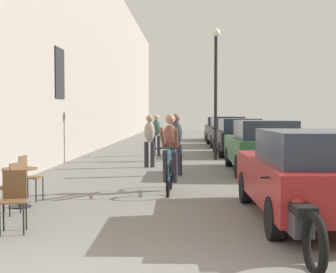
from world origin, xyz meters
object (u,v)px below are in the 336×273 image
Objects in this scene: street_lamp at (216,77)px; parked_car_fourth at (226,131)px; cafe_chair_near_toward_street at (14,196)px; parked_car_nearest at (307,173)px; cafe_chair_mid_toward_wall at (28,174)px; pedestrian_furthest at (156,133)px; parked_car_third at (238,136)px; cafe_chair_mid_toward_street at (10,184)px; pedestrian_far at (176,136)px; pedestrian_near at (176,141)px; parked_car_second at (262,145)px; cyclist_on_bicycle at (170,155)px; pedestrian_mid at (149,138)px; cafe_table_mid at (20,179)px; parked_car_fifth at (219,128)px; parked_motorcycle at (296,220)px.

street_lamp is 7.89m from parked_car_fourth.
parked_car_nearest reaches higher than cafe_chair_near_toward_street.
pedestrian_furthest is (1.86, 10.13, 0.44)m from cafe_chair_mid_toward_wall.
cafe_chair_near_toward_street is 0.21× the size of parked_car_third.
cafe_chair_near_toward_street and cafe_chair_mid_toward_street have the same top height.
pedestrian_far is at bearing -133.16° from parked_car_third.
cafe_chair_mid_toward_street is at bearing -112.85° from parked_car_third.
pedestrian_near is 12.39m from parked_car_fourth.
pedestrian_far is at bearing 128.51° from parked_car_second.
cafe_chair_near_toward_street is at bearing -67.14° from cafe_chair_mid_toward_street.
cyclist_on_bicycle is at bearing 22.81° from cafe_chair_mid_toward_wall.
cyclist_on_bicycle reaches higher than parked_car_third.
parked_car_third is at bearing 55.17° from pedestrian_mid.
cafe_chair_mid_toward_wall is 0.18× the size of street_lamp.
pedestrian_near is (2.76, 4.65, 0.45)m from cafe_table_mid.
cafe_chair_near_toward_street is 14.01m from parked_car_third.
cafe_table_mid is 22.93m from parked_car_fifth.
cyclist_on_bicycle is 9.01m from pedestrian_furthest.
parked_car_nearest is at bearing -16.62° from cafe_chair_mid_toward_wall.
parked_car_third is (2.52, 2.69, -0.10)m from pedestrian_far.
cafe_table_mid is 6.92m from pedestrian_mid.
pedestrian_far is at bearing 78.86° from cafe_chair_near_toward_street.
pedestrian_mid is at bearing 160.45° from parked_car_second.
pedestrian_near is 2.62m from parked_car_second.
parked_car_fourth is 2.08× the size of parked_motorcycle.
street_lamp is at bearing 73.83° from pedestrian_near.
cafe_table_mid is at bearing 148.51° from parked_motorcycle.
cafe_chair_mid_toward_wall is 8.50m from pedestrian_far.
cafe_chair_mid_toward_wall is at bearing 163.38° from parked_car_nearest.
cafe_chair_mid_toward_street is at bearing -105.30° from pedestrian_far.
pedestrian_near is at bearing -109.58° from parked_car_third.
pedestrian_mid is 16.03m from parked_car_fifth.
parked_car_second reaches higher than parked_car_fifth.
cafe_table_mid is 7.57m from parked_car_second.
parked_car_nearest is at bearing -76.06° from pedestrian_far.
cyclist_on_bicycle is 6.88m from pedestrian_far.
pedestrian_far is at bearing -157.41° from street_lamp.
street_lamp reaches higher than cafe_chair_mid_toward_street.
parked_motorcycle is at bearing -31.49° from cafe_table_mid.
parked_car_nearest is (4.45, 0.97, 0.24)m from cafe_chair_near_toward_street.
street_lamp reaches higher than parked_car_fourth.
street_lamp is 10.49m from parked_car_nearest.
parked_car_nearest is (5.01, -0.84, 0.24)m from cafe_table_mid.
cafe_chair_mid_toward_street is at bearing -102.28° from parked_car_fifth.
street_lamp is 4.66m from parked_car_second.
street_lamp is 1.18× the size of parked_car_nearest.
street_lamp is at bearing -116.75° from parked_car_third.
pedestrian_mid is at bearing -110.90° from pedestrian_far.
parked_car_nearest is (4.94, -0.19, 0.24)m from cafe_chair_mid_toward_street.
parked_car_fourth reaches higher than cafe_table_mid.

